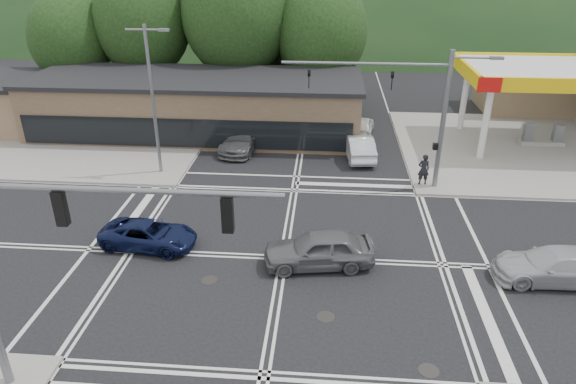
# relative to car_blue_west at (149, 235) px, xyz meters

# --- Properties ---
(ground) EXTENTS (120.00, 120.00, 0.00)m
(ground) POSITION_rel_car_blue_west_xyz_m (6.41, -0.50, -0.63)
(ground) COLOR black
(ground) RESTS_ON ground
(sidewalk_ne) EXTENTS (16.00, 16.00, 0.15)m
(sidewalk_ne) POSITION_rel_car_blue_west_xyz_m (21.41, 14.50, -0.55)
(sidewalk_ne) COLOR gray
(sidewalk_ne) RESTS_ON ground
(sidewalk_nw) EXTENTS (16.00, 16.00, 0.15)m
(sidewalk_nw) POSITION_rel_car_blue_west_xyz_m (-8.59, 14.50, -0.55)
(sidewalk_nw) COLOR gray
(sidewalk_nw) RESTS_ON ground
(gas_station_canopy) EXTENTS (12.32, 8.34, 5.75)m
(gas_station_canopy) POSITION_rel_car_blue_west_xyz_m (23.40, 15.49, 4.41)
(gas_station_canopy) COLOR silver
(gas_station_canopy) RESTS_ON ground
(convenience_store) EXTENTS (10.00, 6.00, 3.80)m
(convenience_store) POSITION_rel_car_blue_west_xyz_m (26.41, 24.50, 1.27)
(convenience_store) COLOR #846B4F
(convenience_store) RESTS_ON ground
(commercial_row) EXTENTS (24.00, 8.00, 4.00)m
(commercial_row) POSITION_rel_car_blue_west_xyz_m (-1.59, 16.50, 1.37)
(commercial_row) COLOR brown
(commercial_row) RESTS_ON ground
(hill_north) EXTENTS (252.00, 126.00, 140.00)m
(hill_north) POSITION_rel_car_blue_west_xyz_m (6.41, 89.50, -0.63)
(hill_north) COLOR #19381A
(hill_north) RESTS_ON ground
(tree_n_a) EXTENTS (8.00, 8.00, 11.75)m
(tree_n_a) POSITION_rel_car_blue_west_xyz_m (-7.59, 23.50, 6.51)
(tree_n_a) COLOR #382619
(tree_n_a) RESTS_ON ground
(tree_n_b) EXTENTS (9.00, 9.00, 12.98)m
(tree_n_b) POSITION_rel_car_blue_west_xyz_m (0.41, 23.50, 7.16)
(tree_n_b) COLOR #382619
(tree_n_b) RESTS_ON ground
(tree_n_c) EXTENTS (7.60, 7.60, 10.87)m
(tree_n_c) POSITION_rel_car_blue_west_xyz_m (7.41, 23.50, 5.86)
(tree_n_c) COLOR #382619
(tree_n_c) RESTS_ON ground
(tree_n_d) EXTENTS (6.80, 6.80, 9.76)m
(tree_n_d) POSITION_rel_car_blue_west_xyz_m (-13.59, 22.50, 5.21)
(tree_n_d) COLOR #382619
(tree_n_d) RESTS_ON ground
(tree_n_e) EXTENTS (8.40, 8.40, 11.98)m
(tree_n_e) POSITION_rel_car_blue_west_xyz_m (4.41, 27.50, 6.51)
(tree_n_e) COLOR #382619
(tree_n_e) RESTS_ON ground
(streetlight_nw) EXTENTS (2.50, 0.25, 9.00)m
(streetlight_nw) POSITION_rel_car_blue_west_xyz_m (-2.03, 8.50, 4.42)
(streetlight_nw) COLOR slate
(streetlight_nw) RESTS_ON ground
(signal_mast_ne) EXTENTS (11.65, 0.30, 8.00)m
(signal_mast_ne) POSITION_rel_car_blue_west_xyz_m (13.36, 7.70, 4.44)
(signal_mast_ne) COLOR slate
(signal_mast_ne) RESTS_ON ground
(signal_mast_sw) EXTENTS (9.14, 0.28, 8.00)m
(signal_mast_sw) POSITION_rel_car_blue_west_xyz_m (0.03, -8.70, 4.49)
(signal_mast_sw) COLOR slate
(signal_mast_sw) RESTS_ON ground
(car_blue_west) EXTENTS (4.72, 2.57, 1.26)m
(car_blue_west) POSITION_rel_car_blue_west_xyz_m (0.00, 0.00, 0.00)
(car_blue_west) COLOR #0C1335
(car_blue_west) RESTS_ON ground
(car_grey_center) EXTENTS (5.09, 2.63, 1.66)m
(car_grey_center) POSITION_rel_car_blue_west_xyz_m (8.02, -0.95, 0.20)
(car_grey_center) COLOR slate
(car_grey_center) RESTS_ON ground
(car_silver_east) EXTENTS (5.07, 2.12, 1.46)m
(car_silver_east) POSITION_rel_car_blue_west_xyz_m (17.99, -1.30, 0.10)
(car_silver_east) COLOR #B2B5B9
(car_silver_east) RESTS_ON ground
(car_queue_a) EXTENTS (2.16, 4.93, 1.57)m
(car_queue_a) POSITION_rel_car_blue_west_xyz_m (10.36, 12.26, 0.16)
(car_queue_a) COLOR silver
(car_queue_a) RESTS_ON ground
(car_queue_b) EXTENTS (2.14, 4.11, 1.33)m
(car_queue_b) POSITION_rel_car_blue_west_xyz_m (10.84, 17.02, 0.04)
(car_queue_b) COLOR silver
(car_queue_b) RESTS_ON ground
(car_northbound) EXTENTS (3.07, 5.69, 1.56)m
(car_northbound) POSITION_rel_car_blue_west_xyz_m (2.39, 13.11, 0.15)
(car_northbound) COLOR #585A5C
(car_northbound) RESTS_ON ground
(pedestrian) EXTENTS (0.72, 0.51, 1.87)m
(pedestrian) POSITION_rel_car_blue_west_xyz_m (13.91, 7.87, 0.46)
(pedestrian) COLOR black
(pedestrian) RESTS_ON sidewalk_ne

